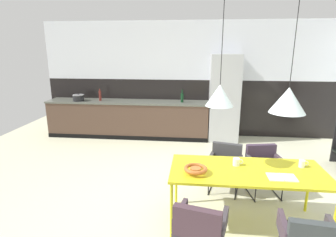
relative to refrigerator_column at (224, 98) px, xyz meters
The scene contains 19 objects.
ground_plane 3.31m from the refrigerator_column, 104.34° to the right, with size 9.59×9.59×0.00m, color beige.
back_wall_splashback_dark 0.91m from the refrigerator_column, 155.22° to the left, with size 7.38×0.12×1.40m, color black.
back_wall_panel_upper 1.39m from the refrigerator_column, 155.22° to the left, with size 7.38×0.12×1.40m, color silver.
kitchen_counter 2.41m from the refrigerator_column, behind, with size 3.98×0.63×0.90m.
refrigerator_column is the anchor object (origin of this frame).
dining_table 3.32m from the refrigerator_column, 90.42° to the right, with size 1.85×0.81×0.74m.
armchair_far_side 2.52m from the refrigerator_column, 94.33° to the right, with size 0.58×0.57×0.72m.
armchair_facing_counter 4.20m from the refrigerator_column, 84.40° to the right, with size 0.54×0.52×0.73m.
armchair_near_window 2.57m from the refrigerator_column, 81.41° to the right, with size 0.56×0.55×0.74m.
armchair_head_of_table 4.15m from the refrigerator_column, 98.35° to the right, with size 0.57×0.57×0.75m.
fruit_bowl 3.53m from the refrigerator_column, 100.63° to the right, with size 0.28×0.28×0.08m.
open_book 3.50m from the refrigerator_column, 84.62° to the right, with size 0.31×0.20×0.02m.
mug_wide_latte 3.20m from the refrigerator_column, 92.51° to the right, with size 0.13×0.08×0.09m.
mug_tall_blue 3.23m from the refrigerator_column, 78.19° to the right, with size 0.12×0.07×0.09m.
cooking_pot 3.54m from the refrigerator_column, behind, with size 0.27×0.27×0.18m.
bottle_vinegar_dark 0.99m from the refrigerator_column, behind, with size 0.07×0.07×0.31m.
bottle_oil_tall 3.02m from the refrigerator_column, behind, with size 0.06×0.06×0.30m.
pendant_lamp_over_table_near 3.34m from the refrigerator_column, 96.91° to the right, with size 0.32×0.32×1.24m.
pendant_lamp_over_table_far 3.40m from the refrigerator_column, 84.05° to the right, with size 0.39×0.39×1.29m.
Camera 1 is at (0.11, -3.32, 2.17)m, focal length 28.77 mm.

